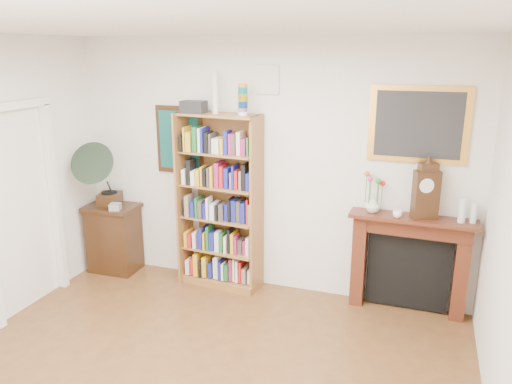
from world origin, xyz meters
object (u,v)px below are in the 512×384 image
(side_cabinet, at_px, (114,238))
(flower_vase, at_px, (373,205))
(cd_stack, at_px, (115,207))
(gramophone, at_px, (100,171))
(bottle_right, at_px, (474,213))
(mantel_clock, at_px, (426,192))
(teacup, at_px, (397,214))
(fireplace, at_px, (409,256))
(bottle_left, at_px, (462,210))
(bookshelf, at_px, (219,193))

(side_cabinet, relative_size, flower_vase, 5.24)
(side_cabinet, distance_m, cd_stack, 0.50)
(gramophone, xyz_separation_m, bottle_right, (4.05, 0.22, -0.15))
(flower_vase, xyz_separation_m, bottle_right, (0.95, -0.02, 0.02))
(mantel_clock, xyz_separation_m, teacup, (-0.25, -0.06, -0.23))
(side_cabinet, relative_size, fireplace, 0.67)
(teacup, distance_m, bottle_left, 0.60)
(teacup, bearing_deg, gramophone, -177.53)
(flower_vase, bearing_deg, gramophone, -175.72)
(bookshelf, height_order, gramophone, bookshelf)
(fireplace, xyz_separation_m, teacup, (-0.15, -0.12, 0.48))
(mantel_clock, height_order, bottle_right, mantel_clock)
(bottle_right, bearing_deg, flower_vase, 178.94)
(gramophone, relative_size, flower_vase, 5.08)
(flower_vase, bearing_deg, bottle_right, -1.06)
(side_cabinet, bearing_deg, mantel_clock, 0.05)
(teacup, relative_size, bottle_left, 0.39)
(gramophone, bearing_deg, teacup, -12.41)
(bookshelf, relative_size, cd_stack, 19.13)
(fireplace, distance_m, teacup, 0.51)
(cd_stack, relative_size, bottle_right, 0.60)
(bottle_right, bearing_deg, bottle_left, -168.32)
(bookshelf, height_order, cd_stack, bookshelf)
(side_cabinet, distance_m, teacup, 3.39)
(fireplace, distance_m, flower_vase, 0.65)
(fireplace, height_order, bottle_left, bottle_left)
(side_cabinet, xyz_separation_m, flower_vase, (3.07, 0.12, 0.71))
(bottle_right, bearing_deg, bookshelf, -179.08)
(cd_stack, height_order, mantel_clock, mantel_clock)
(bookshelf, xyz_separation_m, cd_stack, (-1.25, -0.19, -0.24))
(side_cabinet, height_order, fireplace, fireplace)
(gramophone, distance_m, mantel_clock, 3.61)
(teacup, xyz_separation_m, bottle_left, (0.59, 0.05, 0.08))
(fireplace, bearing_deg, bottle_left, -7.44)
(bookshelf, distance_m, bottle_left, 2.52)
(bottle_left, bearing_deg, gramophone, -177.20)
(mantel_clock, bearing_deg, cd_stack, 160.92)
(mantel_clock, height_order, teacup, mantel_clock)
(flower_vase, bearing_deg, cd_stack, -175.15)
(teacup, xyz_separation_m, bottle_right, (0.70, 0.07, 0.06))
(cd_stack, distance_m, teacup, 3.19)
(fireplace, bearing_deg, bookshelf, -175.92)
(cd_stack, distance_m, bottle_right, 3.89)
(teacup, bearing_deg, side_cabinet, -179.48)
(side_cabinet, height_order, cd_stack, cd_stack)
(gramophone, relative_size, bottle_right, 4.06)
(side_cabinet, distance_m, mantel_clock, 3.68)
(flower_vase, bearing_deg, bottle_left, -2.66)
(bookshelf, xyz_separation_m, bottle_right, (2.63, 0.04, 0.03))
(fireplace, bearing_deg, flower_vase, -173.92)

